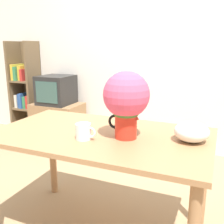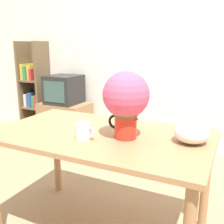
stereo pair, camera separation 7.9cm
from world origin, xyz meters
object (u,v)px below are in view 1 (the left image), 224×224
object	(u,v)px
coffee_mug	(84,132)
tv_set	(56,90)
flower_vase	(126,100)
white_bowl	(192,132)

from	to	relation	value
coffee_mug	tv_set	size ratio (longest dim) A/B	0.29
flower_vase	tv_set	bearing A→B (deg)	135.81
tv_set	flower_vase	bearing A→B (deg)	-44.19
white_bowl	flower_vase	bearing A→B (deg)	-166.54
white_bowl	tv_set	bearing A→B (deg)	143.66
coffee_mug	white_bowl	world-z (taller)	white_bowl
flower_vase	coffee_mug	xyz separation A→B (m)	(-0.22, -0.13, -0.19)
flower_vase	white_bowl	bearing A→B (deg)	13.46
flower_vase	tv_set	xyz separation A→B (m)	(-1.57, 1.52, -0.27)
flower_vase	tv_set	world-z (taller)	flower_vase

